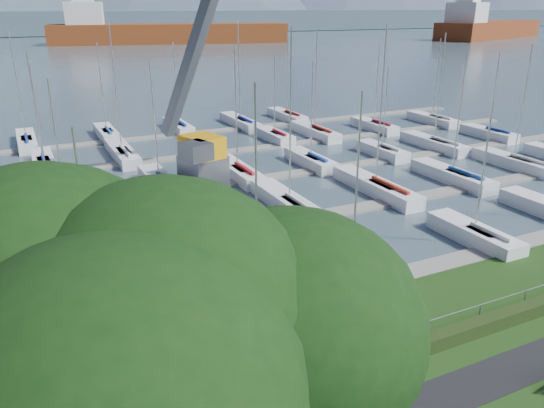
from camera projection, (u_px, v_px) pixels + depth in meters
path at (441, 398)px, 20.51m from camera, size 160.00×2.00×0.04m
water at (35, 41)px, 242.20m from camera, size 800.00×540.00×0.20m
hedge at (399, 353)px, 22.58m from camera, size 80.00×0.70×0.70m
fence at (395, 332)px, 22.62m from camera, size 80.00×0.04×0.04m
foothill at (26, 22)px, 298.93m from camera, size 900.00×80.00×12.00m
docks at (200, 188)px, 45.02m from camera, size 90.00×41.60×0.25m
tree at (168, 330)px, 10.13m from camera, size 9.64×9.05×12.05m
crane at (201, 119)px, 44.63m from camera, size 7.18×13.09×22.35m
cargo_ship_mid at (161, 34)px, 220.95m from camera, size 98.29×37.87×21.50m
cargo_ship_east at (487, 30)px, 255.83m from camera, size 83.32×45.67×21.50m
sailboat_fleet at (168, 117)px, 44.82m from camera, size 74.07×49.70×13.55m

